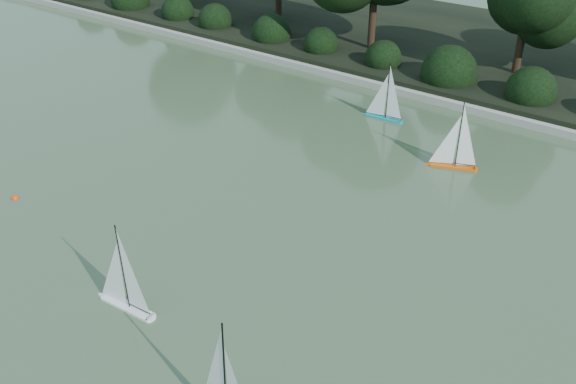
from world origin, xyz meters
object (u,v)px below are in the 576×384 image
at_px(sailboat_white_a, 121,292).
at_px(race_buoy, 15,199).
at_px(sailboat_teal, 382,109).
at_px(sailboat_orange, 450,156).

bearing_deg(sailboat_white_a, race_buoy, 168.75).
xyz_separation_m(sailboat_white_a, sailboat_teal, (-0.39, 7.89, -0.01)).
height_order(sailboat_white_a, sailboat_teal, sailboat_white_a).
bearing_deg(sailboat_orange, sailboat_white_a, -105.76).
height_order(sailboat_orange, race_buoy, sailboat_orange).
xyz_separation_m(sailboat_orange, sailboat_teal, (-2.26, 1.26, -0.01)).
height_order(sailboat_white_a, race_buoy, sailboat_white_a).
xyz_separation_m(sailboat_white_a, race_buoy, (-3.86, 0.77, -0.24)).
bearing_deg(sailboat_orange, sailboat_teal, 150.77).
relative_size(sailboat_white_a, race_buoy, 10.68).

